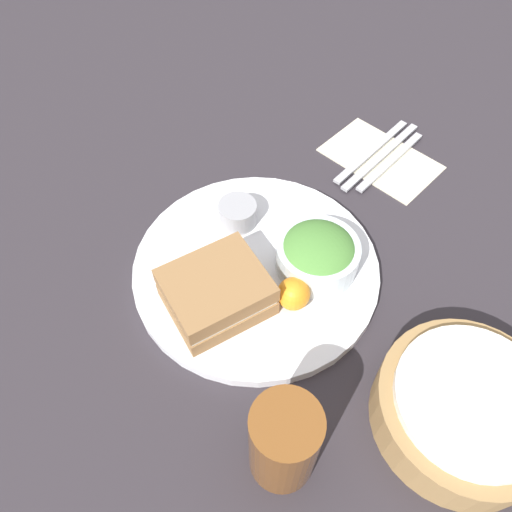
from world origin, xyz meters
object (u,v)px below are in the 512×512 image
at_px(plate, 256,268).
at_px(dressing_cup, 238,213).
at_px(sandwich, 216,292).
at_px(fork, 372,151).
at_px(knife, 381,156).
at_px(salad_bowl, 318,254).
at_px(drink_glass, 284,443).
at_px(bread_basket, 465,409).
at_px(spoon, 390,161).

bearing_deg(plate, dressing_cup, -117.45).
relative_size(sandwich, dressing_cup, 2.64).
height_order(dressing_cup, fork, dressing_cup).
distance_m(plate, knife, 0.30).
xyz_separation_m(sandwich, salad_bowl, (-0.13, 0.05, -0.00)).
height_order(drink_glass, bread_basket, drink_glass).
bearing_deg(fork, sandwich, -176.56).
relative_size(plate, salad_bowl, 3.05).
relative_size(drink_glass, spoon, 0.73).
bearing_deg(drink_glass, spoon, -158.52).
bearing_deg(bread_basket, spoon, -134.88).
height_order(dressing_cup, knife, dressing_cup).
distance_m(plate, bread_basket, 0.30).
xyz_separation_m(salad_bowl, bread_basket, (0.04, 0.24, -0.01)).
bearing_deg(bread_basket, dressing_cup, -94.09).
distance_m(dressing_cup, drink_glass, 0.33).
relative_size(salad_bowl, dressing_cup, 2.01).
distance_m(plate, sandwich, 0.09).
xyz_separation_m(sandwich, spoon, (-0.38, 0.00, -0.04)).
bearing_deg(spoon, dressing_cup, 161.26).
bearing_deg(drink_glass, sandwich, -113.80).
xyz_separation_m(bread_basket, spoon, (-0.29, -0.29, -0.03)).
height_order(fork, knife, same).
distance_m(sandwich, drink_glass, 0.20).
bearing_deg(fork, spoon, -90.00).
height_order(plate, spoon, plate).
bearing_deg(salad_bowl, bread_basket, 79.67).
xyz_separation_m(drink_glass, spoon, (-0.46, -0.18, -0.06)).
bearing_deg(knife, dressing_cup, 164.87).
distance_m(plate, salad_bowl, 0.09).
distance_m(salad_bowl, dressing_cup, 0.13).
distance_m(salad_bowl, drink_glass, 0.25).
relative_size(dressing_cup, knife, 0.27).
bearing_deg(dressing_cup, drink_glass, 53.31).
bearing_deg(sandwich, salad_bowl, 158.71).
relative_size(knife, spoon, 1.17).
bearing_deg(fork, knife, -90.00).
relative_size(plate, sandwich, 2.32).
distance_m(bread_basket, fork, 0.44).
height_order(salad_bowl, spoon, salad_bowl).
bearing_deg(plate, fork, -174.93).
relative_size(plate, dressing_cup, 6.12).
xyz_separation_m(sandwich, bread_basket, (-0.09, 0.29, -0.01)).
height_order(salad_bowl, bread_basket, salad_bowl).
relative_size(drink_glass, bread_basket, 0.66).
bearing_deg(bread_basket, salad_bowl, -100.33).
bearing_deg(spoon, plate, 176.58).
height_order(sandwich, spoon, sandwich).
relative_size(salad_bowl, bread_basket, 0.56).
bearing_deg(dressing_cup, knife, 166.52).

